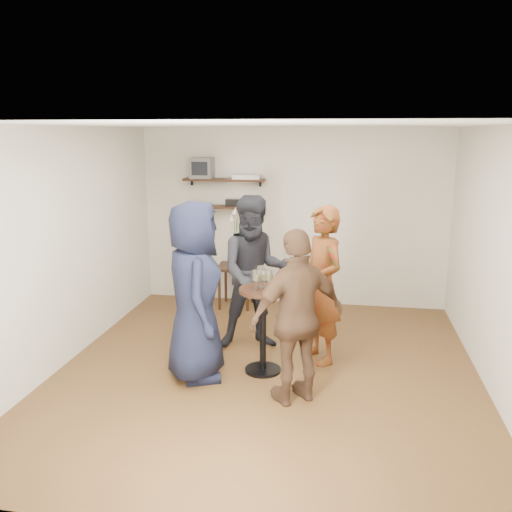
# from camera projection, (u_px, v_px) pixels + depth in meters

# --- Properties ---
(room) EXTENTS (4.58, 5.08, 2.68)m
(room) POSITION_uv_depth(u_px,v_px,m) (267.00, 254.00, 5.59)
(room) COLOR #442B16
(room) RESTS_ON ground
(shelf_upper) EXTENTS (1.20, 0.25, 0.04)m
(shelf_upper) POSITION_uv_depth(u_px,v_px,m) (224.00, 180.00, 7.91)
(shelf_upper) COLOR black
(shelf_upper) RESTS_ON room
(shelf_lower) EXTENTS (1.20, 0.25, 0.04)m
(shelf_lower) POSITION_uv_depth(u_px,v_px,m) (224.00, 207.00, 8.00)
(shelf_lower) COLOR black
(shelf_lower) RESTS_ON room
(crt_monitor) EXTENTS (0.32, 0.30, 0.30)m
(crt_monitor) POSITION_uv_depth(u_px,v_px,m) (202.00, 168.00, 7.93)
(crt_monitor) COLOR #59595B
(crt_monitor) RESTS_ON shelf_upper
(dvd_deck) EXTENTS (0.40, 0.24, 0.06)m
(dvd_deck) POSITION_uv_depth(u_px,v_px,m) (247.00, 177.00, 7.84)
(dvd_deck) COLOR silver
(dvd_deck) RESTS_ON shelf_upper
(radio) EXTENTS (0.22, 0.10, 0.10)m
(radio) POSITION_uv_depth(u_px,v_px,m) (233.00, 203.00, 7.96)
(radio) COLOR black
(radio) RESTS_ON shelf_lower
(power_strip) EXTENTS (0.30, 0.05, 0.03)m
(power_strip) POSITION_uv_depth(u_px,v_px,m) (201.00, 204.00, 8.10)
(power_strip) COLOR black
(power_strip) RESTS_ON shelf_lower
(side_table) EXTENTS (0.55, 0.55, 0.62)m
(side_table) POSITION_uv_depth(u_px,v_px,m) (236.00, 272.00, 7.96)
(side_table) COLOR black
(side_table) RESTS_ON room
(vase_lilies) EXTENTS (0.18, 0.19, 0.88)m
(vase_lilies) POSITION_uv_depth(u_px,v_px,m) (236.00, 247.00, 7.88)
(vase_lilies) COLOR white
(vase_lilies) RESTS_ON side_table
(drinks_table) EXTENTS (0.51, 0.51, 0.93)m
(drinks_table) POSITION_uv_depth(u_px,v_px,m) (263.00, 319.00, 5.75)
(drinks_table) COLOR black
(drinks_table) RESTS_ON room
(wine_glass_fl) EXTENTS (0.07, 0.07, 0.21)m
(wine_glass_fl) POSITION_uv_depth(u_px,v_px,m) (256.00, 276.00, 5.61)
(wine_glass_fl) COLOR silver
(wine_glass_fl) RESTS_ON drinks_table
(wine_glass_fr) EXTENTS (0.07, 0.07, 0.22)m
(wine_glass_fr) POSITION_uv_depth(u_px,v_px,m) (269.00, 276.00, 5.60)
(wine_glass_fr) COLOR silver
(wine_glass_fr) RESTS_ON drinks_table
(wine_glass_bl) EXTENTS (0.07, 0.07, 0.22)m
(wine_glass_bl) POSITION_uv_depth(u_px,v_px,m) (261.00, 273.00, 5.71)
(wine_glass_bl) COLOR silver
(wine_glass_bl) RESTS_ON drinks_table
(wine_glass_br) EXTENTS (0.07, 0.07, 0.20)m
(wine_glass_br) POSITION_uv_depth(u_px,v_px,m) (265.00, 276.00, 5.64)
(wine_glass_br) COLOR silver
(wine_glass_br) RESTS_ON drinks_table
(person_plaid) EXTENTS (0.71, 0.77, 1.76)m
(person_plaid) POSITION_uv_depth(u_px,v_px,m) (322.00, 285.00, 5.98)
(person_plaid) COLOR #B11414
(person_plaid) RESTS_ON room
(person_dark) EXTENTS (1.05, 0.91, 1.83)m
(person_dark) POSITION_uv_depth(u_px,v_px,m) (256.00, 273.00, 6.37)
(person_dark) COLOR black
(person_dark) RESTS_ON room
(person_navy) EXTENTS (0.87, 1.06, 1.87)m
(person_navy) POSITION_uv_depth(u_px,v_px,m) (195.00, 292.00, 5.55)
(person_navy) COLOR black
(person_navy) RESTS_ON room
(person_brown) EXTENTS (1.04, 0.91, 1.68)m
(person_brown) POSITION_uv_depth(u_px,v_px,m) (298.00, 317.00, 5.06)
(person_brown) COLOR #4A311F
(person_brown) RESTS_ON room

